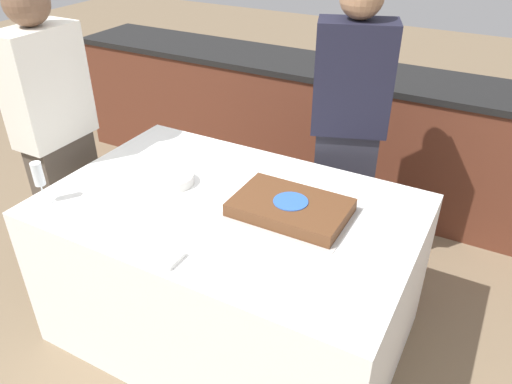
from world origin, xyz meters
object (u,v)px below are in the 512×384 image
plate_stack (173,179)px  person_cutting_cake (347,135)px  cake (290,208)px  wine_glass (38,176)px  person_seated_left (58,140)px

plate_stack → person_cutting_cake: size_ratio=0.12×
cake → plate_stack: 0.59m
plate_stack → wine_glass: (-0.40, -0.40, 0.11)m
wine_glass → person_cutting_cake: person_cutting_cake is taller
plate_stack → wine_glass: bearing=-134.9°
plate_stack → person_seated_left: size_ratio=0.12×
plate_stack → wine_glass: 0.58m
plate_stack → person_seated_left: bearing=-177.9°
cake → person_seated_left: (-1.30, -0.06, 0.04)m
cake → plate_stack: (-0.59, -0.03, -0.01)m
wine_glass → person_cutting_cake: (0.99, 1.12, -0.05)m
cake → wine_glass: bearing=-156.3°
person_seated_left → wine_glass: bearing=-140.5°
cake → person_seated_left: bearing=-177.4°
plate_stack → person_cutting_cake: 0.93m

